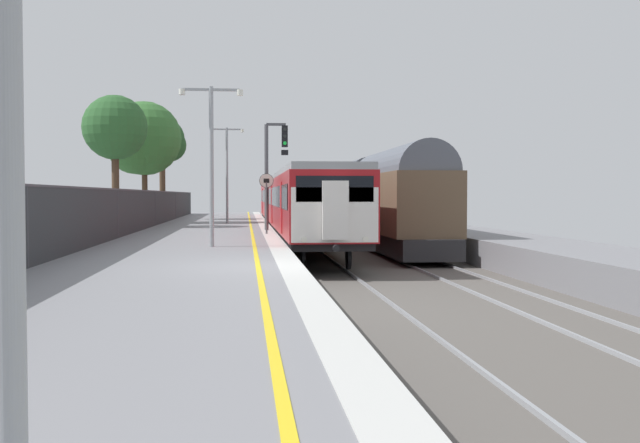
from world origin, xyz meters
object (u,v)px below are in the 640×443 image
Objects in this scene: freight_train_adjacent_track at (341,197)px; background_tree_centre at (164,142)px; signal_gantry at (272,163)px; platform_lamp_mid at (211,151)px; speed_limit_sign at (266,195)px; background_tree_left at (113,130)px; platform_lamp_far at (227,167)px; background_tree_right at (142,141)px; commuter_train_at_platform at (293,201)px.

freight_train_adjacent_track is 12.76m from background_tree_centre.
signal_gantry is 11.16m from platform_lamp_mid.
platform_lamp_mid is (-1.94, -7.49, 1.39)m from speed_limit_sign.
freight_train_adjacent_track is at bearing 74.48° from speed_limit_sign.
platform_lamp_far is at bearing 40.51° from background_tree_left.
platform_lamp_mid is 0.71× the size of background_tree_right.
freight_train_adjacent_track is 19.16m from background_tree_left.
commuter_train_at_platform is 10.34m from freight_train_adjacent_track.
platform_lamp_far is at bearing 98.72° from speed_limit_sign.
platform_lamp_mid is 0.73× the size of background_tree_centre.
signal_gantry is at bearing -100.29° from commuter_train_at_platform.
speed_limit_sign is at bearing -96.22° from signal_gantry.
platform_lamp_mid is at bearing -76.53° from background_tree_right.
platform_lamp_mid is 20.16m from platform_lamp_far.
platform_lamp_mid is 21.39m from background_tree_right.
background_tree_left is 12.09m from background_tree_centre.
signal_gantry is 0.72× the size of background_tree_centre.
signal_gantry is at bearing -29.00° from background_tree_left.
commuter_train_at_platform is at bearing 78.74° from platform_lamp_mid.
platform_lamp_far is 0.83× the size of background_tree_left.
background_tree_centre is (-4.37, 7.19, 1.94)m from platform_lamp_far.
signal_gantry is 9.30m from background_tree_left.
commuter_train_at_platform is 7.30× the size of platform_lamp_far.
signal_gantry is 12.33m from background_tree_right.
background_tree_centre reaches higher than speed_limit_sign.
background_tree_centre reaches higher than platform_lamp_far.
platform_lamp_mid reaches higher than signal_gantry.
background_tree_centre is (1.28, 12.01, 0.26)m from background_tree_left.
speed_limit_sign is at bearing -99.09° from commuter_train_at_platform.
commuter_train_at_platform is 11.69m from speed_limit_sign.
commuter_train_at_platform is at bearing 79.71° from signal_gantry.
background_tree_centre is 6.66m from background_tree_right.
freight_train_adjacent_track is at bearing 31.53° from background_tree_right.
freight_train_adjacent_track reaches higher than commuter_train_at_platform.
platform_lamp_far is at bearing -6.54° from background_tree_right.
background_tree_centre is at bearing 84.85° from background_tree_right.
background_tree_right is (-0.60, -6.62, -0.42)m from background_tree_centre.
platform_lamp_far is at bearing 104.06° from signal_gantry.
speed_limit_sign is 7.86m from platform_lamp_mid.
platform_lamp_mid reaches higher than freight_train_adjacent_track.
commuter_train_at_platform is at bearing -16.63° from platform_lamp_far.
background_tree_right is (-6.90, 13.24, 3.19)m from speed_limit_sign.
background_tree_left reaches higher than platform_lamp_far.
speed_limit_sign is 0.38× the size of background_tree_left.
platform_lamp_far is 0.81× the size of background_tree_centre.
speed_limit_sign is 11.42m from background_tree_left.
signal_gantry reaches higher than speed_limit_sign.
platform_lamp_mid is at bearing -90.00° from platform_lamp_far.
background_tree_centre is at bearing 134.43° from commuter_train_at_platform.
signal_gantry is 17.86m from background_tree_centre.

